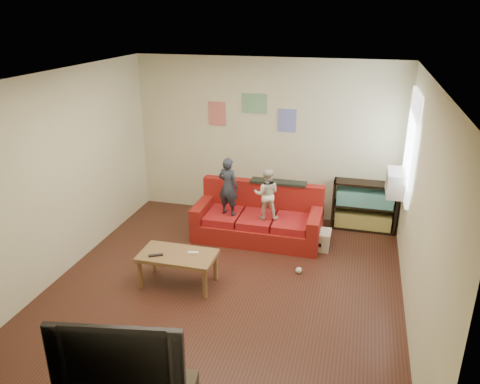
% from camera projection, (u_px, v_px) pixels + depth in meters
% --- Properties ---
extents(room_shell, '(4.52, 5.02, 2.72)m').
position_uv_depth(room_shell, '(223.00, 192.00, 5.61)').
color(room_shell, '#442218').
rests_on(room_shell, ground).
extents(sofa, '(1.97, 0.90, 0.86)m').
position_uv_depth(sofa, '(259.00, 220.00, 7.40)').
color(sofa, maroon).
rests_on(sofa, ground).
extents(child_a, '(0.38, 0.29, 0.92)m').
position_uv_depth(child_a, '(228.00, 187.00, 7.14)').
color(child_a, '#242B36').
rests_on(child_a, sofa).
extents(child_b, '(0.43, 0.36, 0.79)m').
position_uv_depth(child_b, '(266.00, 194.00, 7.03)').
color(child_b, beige).
rests_on(child_b, sofa).
extents(coffee_table, '(0.99, 0.54, 0.45)m').
position_uv_depth(coffee_table, '(178.00, 258.00, 6.08)').
color(coffee_table, olive).
rests_on(coffee_table, ground).
extents(remote, '(0.18, 0.13, 0.02)m').
position_uv_depth(remote, '(156.00, 255.00, 6.00)').
color(remote, black).
rests_on(remote, coffee_table).
extents(game_controller, '(0.14, 0.07, 0.03)m').
position_uv_depth(game_controller, '(193.00, 253.00, 6.05)').
color(game_controller, white).
rests_on(game_controller, coffee_table).
extents(bookshelf, '(1.02, 0.31, 0.82)m').
position_uv_depth(bookshelf, '(364.00, 208.00, 7.64)').
color(bookshelf, black).
rests_on(bookshelf, ground).
extents(window, '(0.04, 1.08, 1.48)m').
position_uv_depth(window, '(411.00, 146.00, 6.46)').
color(window, white).
rests_on(window, room_shell).
extents(ac_unit, '(0.28, 0.55, 0.35)m').
position_uv_depth(ac_unit, '(397.00, 183.00, 6.70)').
color(ac_unit, '#B7B2A3').
rests_on(ac_unit, window).
extents(artwork_left, '(0.30, 0.01, 0.40)m').
position_uv_depth(artwork_left, '(217.00, 114.00, 7.91)').
color(artwork_left, '#D87266').
rests_on(artwork_left, room_shell).
extents(artwork_center, '(0.42, 0.01, 0.32)m').
position_uv_depth(artwork_center, '(254.00, 104.00, 7.68)').
color(artwork_center, '#72B27F').
rests_on(artwork_center, room_shell).
extents(artwork_right, '(0.30, 0.01, 0.38)m').
position_uv_depth(artwork_right, '(287.00, 121.00, 7.64)').
color(artwork_right, '#727FCC').
rests_on(artwork_right, room_shell).
extents(file_box, '(0.42, 0.32, 0.29)m').
position_uv_depth(file_box, '(316.00, 239.00, 7.09)').
color(file_box, beige).
rests_on(file_box, ground).
extents(television, '(1.14, 0.35, 0.65)m').
position_uv_depth(television, '(120.00, 351.00, 3.85)').
color(television, black).
rests_on(television, tv_stand).
extents(tissue, '(0.10, 0.10, 0.09)m').
position_uv_depth(tissue, '(299.00, 270.00, 6.44)').
color(tissue, beige).
rests_on(tissue, ground).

